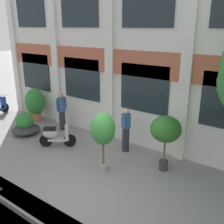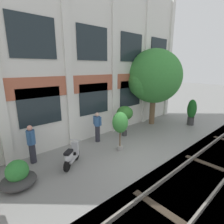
# 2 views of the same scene
# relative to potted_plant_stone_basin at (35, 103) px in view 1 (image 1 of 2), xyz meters

# --- Properties ---
(ground_plane) EXTENTS (80.00, 80.00, 0.00)m
(ground_plane) POSITION_rel_potted_plant_stone_basin_xyz_m (5.55, -2.21, -0.88)
(ground_plane) COLOR gray
(apartment_facade) EXTENTS (15.27, 0.64, 8.73)m
(apartment_facade) POSITION_rel_potted_plant_stone_basin_xyz_m (5.55, 0.79, 3.45)
(apartment_facade) COLOR silver
(apartment_facade) RESTS_ON ground
(potted_plant_stone_basin) EXTENTS (0.92, 0.92, 1.58)m
(potted_plant_stone_basin) POSITION_rel_potted_plant_stone_basin_xyz_m (0.00, 0.00, 0.00)
(potted_plant_stone_basin) COLOR #B76647
(potted_plant_stone_basin) RESTS_ON ground
(potted_plant_tall_urn) EXTENTS (0.95, 0.95, 1.79)m
(potted_plant_tall_urn) POSITION_rel_potted_plant_stone_basin_xyz_m (6.94, -0.51, 0.46)
(potted_plant_tall_urn) COLOR #333333
(potted_plant_tall_urn) RESTS_ON ground
(potted_plant_terracotta_small) EXTENTS (0.75, 0.75, 1.93)m
(potted_plant_terracotta_small) POSITION_rel_potted_plant_stone_basin_xyz_m (5.43, -1.67, 0.49)
(potted_plant_terracotta_small) COLOR gray
(potted_plant_terracotta_small) RESTS_ON ground
(potted_plant_wide_bowl) EXTENTS (1.16, 1.16, 0.95)m
(potted_plant_wide_bowl) POSITION_rel_potted_plant_stone_basin_xyz_m (0.96, -1.30, -0.52)
(potted_plant_wide_bowl) COLOR #333333
(potted_plant_wide_bowl) RESTS_ON ground
(scooter_near_curb) EXTENTS (1.16, 0.89, 0.98)m
(scooter_near_curb) POSITION_rel_potted_plant_stone_basin_xyz_m (2.93, -1.38, -0.45)
(scooter_near_curb) COLOR black
(scooter_near_curb) RESTS_ON ground
(resident_by_doorway) EXTENTS (0.34, 0.51, 1.63)m
(resident_by_doorway) POSITION_rel_potted_plant_stone_basin_xyz_m (5.24, -0.12, -0.01)
(resident_by_doorway) COLOR #282833
(resident_by_doorway) RESTS_ON ground
(resident_watching_tracks) EXTENTS (0.34, 0.53, 1.66)m
(resident_watching_tracks) POSITION_rel_potted_plant_stone_basin_xyz_m (1.86, -0.04, 0.01)
(resident_watching_tracks) COLOR #282833
(resident_watching_tracks) RESTS_ON ground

